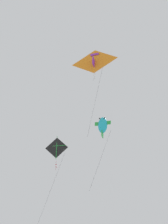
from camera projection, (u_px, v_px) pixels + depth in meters
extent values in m
ellipsoid|color=#1EB2C6|center=(103.00, 125.00, 35.60)|extent=(1.24, 0.99, 2.02)
cube|color=green|center=(107.00, 123.00, 35.62)|extent=(0.18, 0.68, 0.42)
cube|color=green|center=(98.00, 124.00, 35.87)|extent=(0.18, 0.68, 0.42)
cube|color=green|center=(102.00, 134.00, 34.92)|extent=(0.71, 0.10, 0.71)
sphere|color=black|center=(105.00, 118.00, 35.64)|extent=(0.18, 0.16, 0.18)
sphere|color=black|center=(100.00, 118.00, 35.77)|extent=(0.18, 0.16, 0.18)
cylinder|color=#47474C|center=(100.00, 160.00, 32.67)|extent=(0.13, 2.16, 5.62)
pyramid|color=orange|center=(94.00, 61.00, 36.25)|extent=(0.69, 3.48, 2.20)
cube|color=purple|center=(94.00, 62.00, 35.94)|extent=(0.98, 0.15, 1.12)
cube|color=purple|center=(95.00, 54.00, 36.76)|extent=(0.16, 0.87, 0.24)
cylinder|color=#47474C|center=(94.00, 71.00, 35.60)|extent=(0.02, 0.02, 0.25)
cube|color=white|center=(94.00, 72.00, 35.55)|extent=(0.16, 0.10, 0.06)
cylinder|color=#47474C|center=(94.00, 73.00, 35.57)|extent=(0.02, 0.16, 0.26)
cube|color=white|center=(94.00, 75.00, 35.58)|extent=(0.11, 0.15, 0.06)
cylinder|color=#47474C|center=(94.00, 76.00, 35.55)|extent=(0.04, 0.05, 0.25)
cube|color=white|center=(94.00, 77.00, 35.51)|extent=(0.14, 0.13, 0.06)
cylinder|color=#47474C|center=(94.00, 78.00, 35.40)|extent=(0.02, 0.13, 0.25)
cube|color=white|center=(94.00, 79.00, 35.29)|extent=(0.03, 0.17, 0.06)
cylinder|color=#47474C|center=(94.00, 79.00, 35.16)|extent=(0.02, 0.17, 0.26)
cube|color=white|center=(94.00, 80.00, 35.04)|extent=(0.17, 0.02, 0.06)
cylinder|color=#47474C|center=(96.00, 100.00, 33.29)|extent=(0.51, 1.52, 7.60)
cube|color=black|center=(57.00, 148.00, 38.13)|extent=(0.41, 2.47, 2.46)
cylinder|color=green|center=(57.00, 148.00, 38.10)|extent=(0.64, 0.20, 2.82)
cylinder|color=green|center=(57.00, 146.00, 38.23)|extent=(0.11, 2.01, 0.06)
cylinder|color=#47474C|center=(56.00, 161.00, 37.21)|extent=(0.03, 0.03, 0.26)
cube|color=red|center=(56.00, 162.00, 37.16)|extent=(0.16, 0.09, 0.06)
cylinder|color=#47474C|center=(56.00, 163.00, 37.17)|extent=(0.05, 0.14, 0.26)
cube|color=red|center=(56.00, 165.00, 37.18)|extent=(0.08, 0.16, 0.06)
cylinder|color=#47474C|center=(56.00, 166.00, 37.13)|extent=(0.01, 0.04, 0.26)
cube|color=red|center=(56.00, 167.00, 37.09)|extent=(0.06, 0.17, 0.06)
cylinder|color=#47474C|center=(56.00, 168.00, 37.00)|extent=(0.01, 0.10, 0.26)
cube|color=red|center=(56.00, 169.00, 36.90)|extent=(0.16, 0.09, 0.06)
cylinder|color=#47474C|center=(48.00, 196.00, 34.11)|extent=(0.29, 3.14, 8.30)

